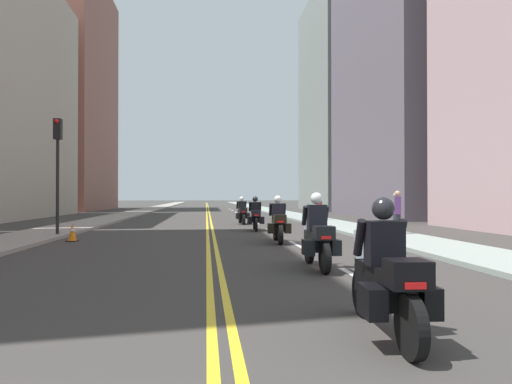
{
  "coord_description": "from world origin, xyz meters",
  "views": [
    {
      "loc": [
        -0.19,
        -0.37,
        1.58
      ],
      "look_at": [
        1.84,
        17.79,
        1.76
      ],
      "focal_mm": 31.4,
      "sensor_mm": 36.0,
      "label": 1
    }
  ],
  "objects_px": {
    "motorcycle_3": "(255,216)",
    "pedestrian_0": "(319,208)",
    "traffic_light_near": "(58,155)",
    "motorcycle_2": "(278,224)",
    "motorcycle_4": "(242,213)",
    "pedestrian_2": "(396,213)",
    "motorcycle_1": "(318,238)",
    "traffic_cone_0": "(72,232)",
    "pedestrian_1": "(398,213)",
    "motorcycle_0": "(387,280)"
  },
  "relations": [
    {
      "from": "motorcycle_1",
      "to": "motorcycle_2",
      "type": "xyz_separation_m",
      "value": [
        0.03,
        5.51,
        -0.02
      ]
    },
    {
      "from": "motorcycle_3",
      "to": "traffic_cone_0",
      "type": "bearing_deg",
      "value": -145.14
    },
    {
      "from": "traffic_cone_0",
      "to": "traffic_light_near",
      "type": "distance_m",
      "value": 3.56
    },
    {
      "from": "motorcycle_2",
      "to": "motorcycle_1",
      "type": "bearing_deg",
      "value": -87.26
    },
    {
      "from": "motorcycle_4",
      "to": "pedestrian_2",
      "type": "bearing_deg",
      "value": -54.99
    },
    {
      "from": "motorcycle_4",
      "to": "traffic_light_near",
      "type": "xyz_separation_m",
      "value": [
        -7.76,
        -7.33,
        2.56
      ]
    },
    {
      "from": "motorcycle_1",
      "to": "motorcycle_2",
      "type": "height_order",
      "value": "motorcycle_1"
    },
    {
      "from": "motorcycle_2",
      "to": "motorcycle_4",
      "type": "xyz_separation_m",
      "value": [
        -0.4,
        10.38,
        -0.02
      ]
    },
    {
      "from": "pedestrian_1",
      "to": "motorcycle_3",
      "type": "bearing_deg",
      "value": 70.69
    },
    {
      "from": "motorcycle_3",
      "to": "traffic_cone_0",
      "type": "height_order",
      "value": "motorcycle_3"
    },
    {
      "from": "motorcycle_2",
      "to": "traffic_light_near",
      "type": "xyz_separation_m",
      "value": [
        -8.16,
        3.05,
        2.54
      ]
    },
    {
      "from": "motorcycle_1",
      "to": "pedestrian_2",
      "type": "relative_size",
      "value": 1.23
    },
    {
      "from": "traffic_cone_0",
      "to": "pedestrian_0",
      "type": "distance_m",
      "value": 16.53
    },
    {
      "from": "pedestrian_0",
      "to": "pedestrian_2",
      "type": "distance_m",
      "value": 9.97
    },
    {
      "from": "motorcycle_0",
      "to": "pedestrian_2",
      "type": "relative_size",
      "value": 1.27
    },
    {
      "from": "motorcycle_3",
      "to": "pedestrian_0",
      "type": "relative_size",
      "value": 1.33
    },
    {
      "from": "motorcycle_4",
      "to": "pedestrian_0",
      "type": "distance_m",
      "value": 5.66
    },
    {
      "from": "motorcycle_4",
      "to": "traffic_cone_0",
      "type": "xyz_separation_m",
      "value": [
        -6.68,
        -9.13,
        -0.32
      ]
    },
    {
      "from": "pedestrian_0",
      "to": "motorcycle_3",
      "type": "bearing_deg",
      "value": 116.63
    },
    {
      "from": "motorcycle_2",
      "to": "motorcycle_4",
      "type": "distance_m",
      "value": 10.39
    },
    {
      "from": "motorcycle_4",
      "to": "pedestrian_2",
      "type": "distance_m",
      "value": 9.51
    },
    {
      "from": "pedestrian_2",
      "to": "pedestrian_1",
      "type": "bearing_deg",
      "value": -4.55
    },
    {
      "from": "motorcycle_0",
      "to": "traffic_light_near",
      "type": "bearing_deg",
      "value": 123.36
    },
    {
      "from": "pedestrian_2",
      "to": "traffic_cone_0",
      "type": "bearing_deg",
      "value": -66.33
    },
    {
      "from": "motorcycle_1",
      "to": "traffic_cone_0",
      "type": "height_order",
      "value": "motorcycle_1"
    },
    {
      "from": "motorcycle_1",
      "to": "pedestrian_2",
      "type": "height_order",
      "value": "pedestrian_2"
    },
    {
      "from": "motorcycle_1",
      "to": "traffic_light_near",
      "type": "bearing_deg",
      "value": 134.24
    },
    {
      "from": "motorcycle_3",
      "to": "motorcycle_4",
      "type": "height_order",
      "value": "motorcycle_3"
    },
    {
      "from": "motorcycle_0",
      "to": "traffic_cone_0",
      "type": "relative_size",
      "value": 3.5
    },
    {
      "from": "motorcycle_0",
      "to": "traffic_light_near",
      "type": "height_order",
      "value": "traffic_light_near"
    },
    {
      "from": "pedestrian_2",
      "to": "motorcycle_3",
      "type": "bearing_deg",
      "value": -99.19
    },
    {
      "from": "traffic_light_near",
      "to": "pedestrian_0",
      "type": "height_order",
      "value": "traffic_light_near"
    },
    {
      "from": "traffic_cone_0",
      "to": "pedestrian_2",
      "type": "height_order",
      "value": "pedestrian_2"
    },
    {
      "from": "motorcycle_4",
      "to": "pedestrian_0",
      "type": "xyz_separation_m",
      "value": [
        5.1,
        2.44,
        0.22
      ]
    },
    {
      "from": "motorcycle_3",
      "to": "traffic_light_near",
      "type": "height_order",
      "value": "traffic_light_near"
    },
    {
      "from": "motorcycle_1",
      "to": "motorcycle_2",
      "type": "bearing_deg",
      "value": 90.42
    },
    {
      "from": "motorcycle_1",
      "to": "motorcycle_4",
      "type": "distance_m",
      "value": 15.9
    },
    {
      "from": "motorcycle_2",
      "to": "pedestrian_2",
      "type": "xyz_separation_m",
      "value": [
        5.45,
        2.88,
        0.25
      ]
    },
    {
      "from": "pedestrian_2",
      "to": "pedestrian_0",
      "type": "bearing_deg",
      "value": -159.49
    },
    {
      "from": "traffic_light_near",
      "to": "pedestrian_0",
      "type": "relative_size",
      "value": 2.76
    },
    {
      "from": "motorcycle_3",
      "to": "pedestrian_0",
      "type": "xyz_separation_m",
      "value": [
        4.87,
        7.27,
        0.2
      ]
    },
    {
      "from": "motorcycle_0",
      "to": "pedestrian_0",
      "type": "distance_m",
      "value": 23.61
    },
    {
      "from": "motorcycle_2",
      "to": "traffic_light_near",
      "type": "relative_size",
      "value": 0.47
    },
    {
      "from": "motorcycle_0",
      "to": "pedestrian_1",
      "type": "relative_size",
      "value": 1.23
    },
    {
      "from": "pedestrian_0",
      "to": "traffic_cone_0",
      "type": "bearing_deg",
      "value": 104.92
    },
    {
      "from": "traffic_cone_0",
      "to": "pedestrian_1",
      "type": "height_order",
      "value": "pedestrian_1"
    },
    {
      "from": "pedestrian_1",
      "to": "motorcycle_1",
      "type": "bearing_deg",
      "value": 161.41
    },
    {
      "from": "traffic_light_near",
      "to": "pedestrian_2",
      "type": "bearing_deg",
      "value": -0.69
    },
    {
      "from": "pedestrian_0",
      "to": "pedestrian_1",
      "type": "relative_size",
      "value": 0.92
    },
    {
      "from": "motorcycle_0",
      "to": "motorcycle_1",
      "type": "relative_size",
      "value": 1.04
    }
  ]
}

